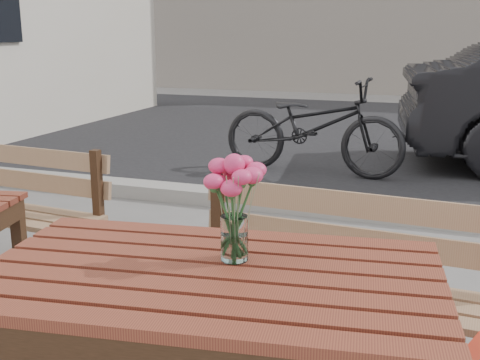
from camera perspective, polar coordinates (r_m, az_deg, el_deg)
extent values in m
cube|color=black|center=(8.78, 16.08, 3.97)|extent=(30.00, 8.00, 0.00)
cube|color=gray|center=(4.87, 13.21, -3.00)|extent=(30.00, 0.25, 0.12)
cube|color=maroon|center=(1.72, -2.88, -9.04)|extent=(1.39, 0.92, 0.03)
cube|color=black|center=(2.37, -15.17, -13.49)|extent=(0.07, 0.07, 0.77)
cube|color=#9C7351|center=(2.52, 9.34, -10.26)|extent=(1.38, 0.47, 0.03)
cube|color=#9C7351|center=(2.62, 10.64, -3.96)|extent=(1.36, 0.13, 0.37)
cube|color=black|center=(2.68, -5.08, -13.50)|extent=(0.05, 0.05, 0.45)
cube|color=black|center=(2.85, -2.18, -7.50)|extent=(0.05, 0.05, 0.83)
cylinder|color=white|center=(1.77, -0.54, -5.53)|extent=(0.08, 0.08, 0.13)
cylinder|color=#2C6732|center=(1.74, -0.54, -3.45)|extent=(0.05, 0.05, 0.27)
cube|color=black|center=(3.23, -20.01, -7.29)|extent=(0.06, 0.06, 0.66)
cube|color=#9C7351|center=(3.88, -20.30, 1.15)|extent=(1.34, 0.14, 0.36)
cube|color=black|center=(3.36, -16.29, -8.21)|extent=(0.05, 0.05, 0.44)
cube|color=black|center=(3.52, -13.30, -3.76)|extent=(0.05, 0.05, 0.81)
imported|color=black|center=(6.23, 6.91, 5.09)|extent=(1.94, 0.80, 1.00)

